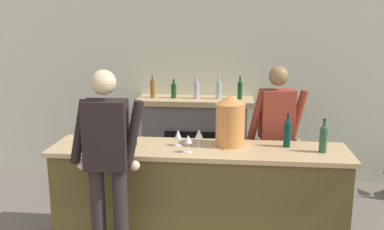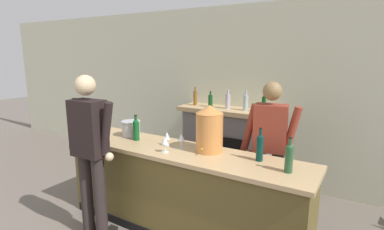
# 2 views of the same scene
# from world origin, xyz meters

# --- Properties ---
(wall_back_panel) EXTENTS (12.00, 0.07, 2.75)m
(wall_back_panel) POSITION_xyz_m (0.00, 4.50, 1.38)
(wall_back_panel) COLOR beige
(wall_back_panel) RESTS_ON ground_plane
(bar_counter) EXTENTS (2.90, 0.66, 0.98)m
(bar_counter) POSITION_xyz_m (0.14, 2.62, 0.49)
(bar_counter) COLOR brown
(bar_counter) RESTS_ON ground_plane
(fireplace_stone) EXTENTS (1.55, 0.52, 1.48)m
(fireplace_stone) POSITION_xyz_m (-0.06, 4.24, 0.60)
(fireplace_stone) COLOR slate
(fireplace_stone) RESTS_ON ground_plane
(person_customer) EXTENTS (0.66, 0.32, 1.81)m
(person_customer) POSITION_xyz_m (-0.59, 2.02, 1.01)
(person_customer) COLOR #292120
(person_customer) RESTS_ON ground_plane
(person_bartender) EXTENTS (0.65, 0.36, 1.72)m
(person_bartender) POSITION_xyz_m (0.94, 3.26, 0.95)
(person_bartender) COLOR #333D3F
(person_bartender) RESTS_ON ground_plane
(copper_dispenser) EXTENTS (0.29, 0.33, 0.51)m
(copper_dispenser) POSITION_xyz_m (0.44, 2.74, 1.24)
(copper_dispenser) COLOR #D0813F
(copper_dispenser) RESTS_ON bar_counter
(ice_bucket_steel) EXTENTS (0.24, 0.24, 0.20)m
(ice_bucket_steel) POSITION_xyz_m (-0.69, 2.75, 1.08)
(ice_bucket_steel) COLOR silver
(ice_bucket_steel) RESTS_ON bar_counter
(wine_bottle_cabernet_heavy) EXTENTS (0.07, 0.07, 0.32)m
(wine_bottle_cabernet_heavy) POSITION_xyz_m (1.31, 2.61, 1.13)
(wine_bottle_cabernet_heavy) COLOR #254D2C
(wine_bottle_cabernet_heavy) RESTS_ON bar_counter
(wine_bottle_burgundy_dark) EXTENTS (0.08, 0.08, 0.31)m
(wine_bottle_burgundy_dark) POSITION_xyz_m (-0.52, 2.66, 1.12)
(wine_bottle_burgundy_dark) COLOR #105020
(wine_bottle_burgundy_dark) RESTS_ON bar_counter
(wine_bottle_chardonnay_pale) EXTENTS (0.07, 0.07, 0.33)m
(wine_bottle_chardonnay_pale) POSITION_xyz_m (0.99, 2.75, 1.13)
(wine_bottle_chardonnay_pale) COLOR #08302A
(wine_bottle_chardonnay_pale) RESTS_ON bar_counter
(wine_glass_back_row) EXTENTS (0.07, 0.07, 0.17)m
(wine_glass_back_row) POSITION_xyz_m (0.05, 2.47, 1.10)
(wine_glass_back_row) COLOR silver
(wine_glass_back_row) RESTS_ON bar_counter
(wine_glass_by_dispenser) EXTENTS (0.07, 0.07, 0.16)m
(wine_glass_by_dispenser) POSITION_xyz_m (-0.07, 2.68, 1.09)
(wine_glass_by_dispenser) COLOR silver
(wine_glass_by_dispenser) RESTS_ON bar_counter
(wine_glass_front_left) EXTENTS (0.08, 0.08, 0.18)m
(wine_glass_front_left) POSITION_xyz_m (0.14, 2.66, 1.11)
(wine_glass_front_left) COLOR silver
(wine_glass_front_left) RESTS_ON bar_counter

